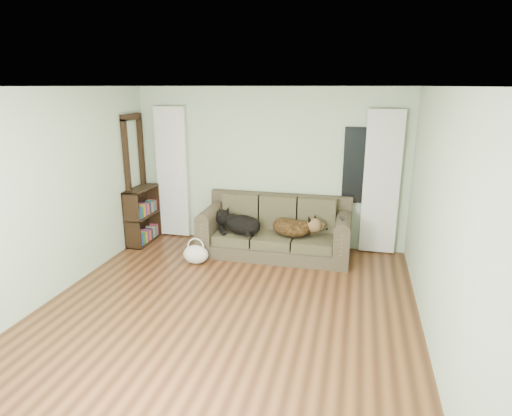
% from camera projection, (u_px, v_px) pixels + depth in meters
% --- Properties ---
extents(floor, '(5.00, 5.00, 0.00)m').
position_uv_depth(floor, '(225.00, 313.00, 5.09)').
color(floor, '#3E2313').
rests_on(floor, ground).
extents(ceiling, '(5.00, 5.00, 0.00)m').
position_uv_depth(ceiling, '(220.00, 86.00, 4.38)').
color(ceiling, white).
rests_on(ceiling, ground).
extents(wall_back, '(4.50, 0.04, 2.60)m').
position_uv_depth(wall_back, '(269.00, 168.00, 7.07)').
color(wall_back, '#A5BE9C').
rests_on(wall_back, ground).
extents(wall_left, '(0.04, 5.00, 2.60)m').
position_uv_depth(wall_left, '(48.00, 196.00, 5.24)').
color(wall_left, '#A5BE9C').
rests_on(wall_left, ground).
extents(wall_right, '(0.04, 5.00, 2.60)m').
position_uv_depth(wall_right, '(439.00, 223.00, 4.23)').
color(wall_right, '#A5BE9C').
rests_on(wall_right, ground).
extents(curtain_left, '(0.55, 0.08, 2.25)m').
position_uv_depth(curtain_left, '(172.00, 173.00, 7.42)').
color(curtain_left, silver).
rests_on(curtain_left, ground).
extents(curtain_right, '(0.55, 0.08, 2.25)m').
position_uv_depth(curtain_right, '(381.00, 183.00, 6.63)').
color(curtain_right, silver).
rests_on(curtain_right, ground).
extents(window_pane, '(0.50, 0.03, 1.20)m').
position_uv_depth(window_pane, '(359.00, 166.00, 6.69)').
color(window_pane, black).
rests_on(window_pane, wall_back).
extents(door_casing, '(0.07, 0.60, 2.10)m').
position_uv_depth(door_casing, '(136.00, 181.00, 7.22)').
color(door_casing, black).
rests_on(door_casing, ground).
extents(sofa, '(2.35, 1.02, 0.96)m').
position_uv_depth(sofa, '(275.00, 227.00, 6.77)').
color(sofa, '#2A241A').
rests_on(sofa, floor).
extents(dog_black_lab, '(0.83, 0.78, 0.29)m').
position_uv_depth(dog_black_lab, '(240.00, 225.00, 6.79)').
color(dog_black_lab, black).
rests_on(dog_black_lab, sofa).
extents(dog_shepherd, '(0.76, 0.65, 0.28)m').
position_uv_depth(dog_shepherd, '(294.00, 227.00, 6.64)').
color(dog_shepherd, black).
rests_on(dog_shepherd, sofa).
extents(tv_remote, '(0.10, 0.20, 0.02)m').
position_uv_depth(tv_remote, '(342.00, 218.00, 6.28)').
color(tv_remote, black).
rests_on(tv_remote, sofa).
extents(tote_bag, '(0.47, 0.42, 0.28)m').
position_uv_depth(tote_bag, '(196.00, 253.00, 6.48)').
color(tote_bag, beige).
rests_on(tote_bag, floor).
extents(bookshelf, '(0.29, 0.77, 0.96)m').
position_uv_depth(bookshelf, '(142.00, 214.00, 7.28)').
color(bookshelf, black).
rests_on(bookshelf, floor).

